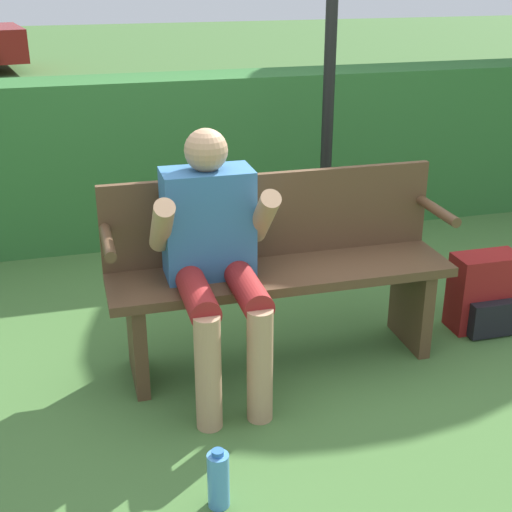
{
  "coord_description": "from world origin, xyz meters",
  "views": [
    {
      "loc": [
        -0.91,
        -2.91,
        1.83
      ],
      "look_at": [
        -0.15,
        -0.1,
        0.61
      ],
      "focal_mm": 50.0,
      "sensor_mm": 36.0,
      "label": 1
    }
  ],
  "objects_px": {
    "park_bench": "(278,266)",
    "person_seated": "(214,250)",
    "water_bottle": "(218,479)",
    "backpack": "(484,294)",
    "signpost": "(332,25)"
  },
  "relations": [
    {
      "from": "person_seated",
      "to": "backpack",
      "type": "xyz_separation_m",
      "value": [
        1.47,
        0.13,
        -0.46
      ]
    },
    {
      "from": "park_bench",
      "to": "person_seated",
      "type": "relative_size",
      "value": 1.39
    },
    {
      "from": "park_bench",
      "to": "backpack",
      "type": "xyz_separation_m",
      "value": [
        1.14,
        -0.02,
        -0.28
      ]
    },
    {
      "from": "backpack",
      "to": "person_seated",
      "type": "bearing_deg",
      "value": -175.09
    },
    {
      "from": "park_bench",
      "to": "person_seated",
      "type": "height_order",
      "value": "person_seated"
    },
    {
      "from": "backpack",
      "to": "signpost",
      "type": "relative_size",
      "value": 0.16
    },
    {
      "from": "person_seated",
      "to": "backpack",
      "type": "height_order",
      "value": "person_seated"
    },
    {
      "from": "backpack",
      "to": "water_bottle",
      "type": "relative_size",
      "value": 1.73
    },
    {
      "from": "person_seated",
      "to": "water_bottle",
      "type": "relative_size",
      "value": 4.87
    },
    {
      "from": "person_seated",
      "to": "park_bench",
      "type": "bearing_deg",
      "value": 23.17
    },
    {
      "from": "person_seated",
      "to": "water_bottle",
      "type": "xyz_separation_m",
      "value": [
        -0.17,
        -0.82,
        -0.54
      ]
    },
    {
      "from": "backpack",
      "to": "water_bottle",
      "type": "height_order",
      "value": "backpack"
    },
    {
      "from": "park_bench",
      "to": "person_seated",
      "type": "distance_m",
      "value": 0.4
    },
    {
      "from": "water_bottle",
      "to": "park_bench",
      "type": "bearing_deg",
      "value": 62.29
    },
    {
      "from": "person_seated",
      "to": "backpack",
      "type": "distance_m",
      "value": 1.55
    }
  ]
}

